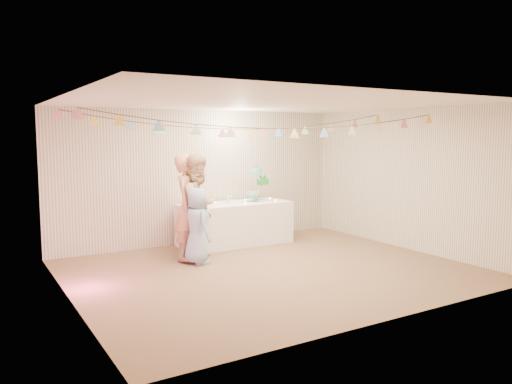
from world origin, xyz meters
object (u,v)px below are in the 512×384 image
person_child (197,226)px  cake_stand (258,187)px  person_adult_a (188,207)px  table (235,224)px  person_adult_b (198,207)px

person_child → cake_stand: bearing=-65.1°
cake_stand → person_child: cake_stand is taller
person_adult_a → person_child: size_ratio=1.43×
person_child → person_adult_a: bearing=-5.3°
table → person_adult_a: bearing=-153.8°
person_adult_b → person_adult_a: bearing=109.5°
cake_stand → person_child: size_ratio=0.54×
table → person_child: bearing=-141.9°
person_adult_a → person_adult_b: size_ratio=1.00×
person_adult_a → table: bearing=-24.6°
person_adult_b → person_child: size_ratio=1.43×
table → person_adult_b: 1.41m
table → person_adult_b: person_adult_b is taller
cake_stand → table: bearing=-174.8°
person_adult_b → person_child: (-0.15, -0.25, -0.27)m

